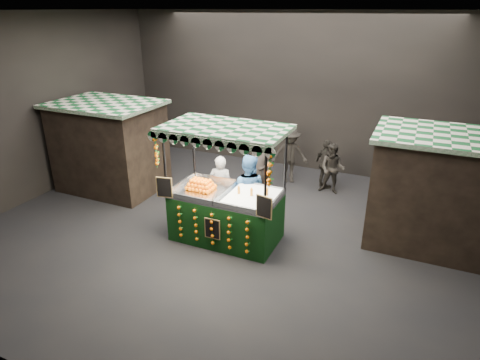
% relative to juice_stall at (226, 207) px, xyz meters
% --- Properties ---
extents(ground, '(12.00, 12.00, 0.00)m').
position_rel_juice_stall_xyz_m(ground, '(-0.02, 0.34, -0.85)').
color(ground, black).
rests_on(ground, ground).
extents(market_hall, '(12.10, 10.10, 5.05)m').
position_rel_juice_stall_xyz_m(market_hall, '(-0.02, 0.34, 2.54)').
color(market_hall, black).
rests_on(market_hall, ground).
extents(neighbour_stall_left, '(3.00, 2.20, 2.60)m').
position_rel_juice_stall_xyz_m(neighbour_stall_left, '(-4.42, 1.34, 0.46)').
color(neighbour_stall_left, black).
rests_on(neighbour_stall_left, ground).
extents(neighbour_stall_right, '(3.00, 2.20, 2.60)m').
position_rel_juice_stall_xyz_m(neighbour_stall_right, '(4.38, 1.84, 0.46)').
color(neighbour_stall_right, black).
rests_on(neighbour_stall_right, ground).
extents(juice_stall, '(2.81, 1.65, 2.72)m').
position_rel_juice_stall_xyz_m(juice_stall, '(0.00, 0.00, 0.00)').
color(juice_stall, black).
rests_on(juice_stall, ground).
extents(vendor_grey, '(0.70, 0.56, 1.68)m').
position_rel_juice_stall_xyz_m(vendor_grey, '(-0.61, 0.95, -0.01)').
color(vendor_grey, gray).
rests_on(vendor_grey, ground).
extents(vendor_blue, '(0.97, 0.80, 1.86)m').
position_rel_juice_stall_xyz_m(vendor_blue, '(0.19, 0.84, 0.08)').
color(vendor_blue, '#284F82').
rests_on(vendor_blue, ground).
extents(shopper_0, '(0.76, 0.62, 1.79)m').
position_rel_juice_stall_xyz_m(shopper_0, '(-0.09, 2.34, 0.05)').
color(shopper_0, '#2E2725').
rests_on(shopper_0, ground).
extents(shopper_1, '(0.76, 0.60, 1.51)m').
position_rel_juice_stall_xyz_m(shopper_1, '(1.66, 3.62, -0.09)').
color(shopper_1, '#2C2823').
rests_on(shopper_1, ground).
extents(shopper_2, '(0.91, 0.85, 1.50)m').
position_rel_juice_stall_xyz_m(shopper_2, '(1.40, 3.90, -0.09)').
color(shopper_2, black).
rests_on(shopper_2, ground).
extents(shopper_3, '(1.30, 1.06, 1.75)m').
position_rel_juice_stall_xyz_m(shopper_3, '(0.27, 3.92, 0.03)').
color(shopper_3, black).
rests_on(shopper_3, ground).
extents(shopper_4, '(0.97, 0.73, 1.81)m').
position_rel_juice_stall_xyz_m(shopper_4, '(-4.52, 3.43, 0.06)').
color(shopper_4, '#2D2625').
rests_on(shopper_4, ground).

